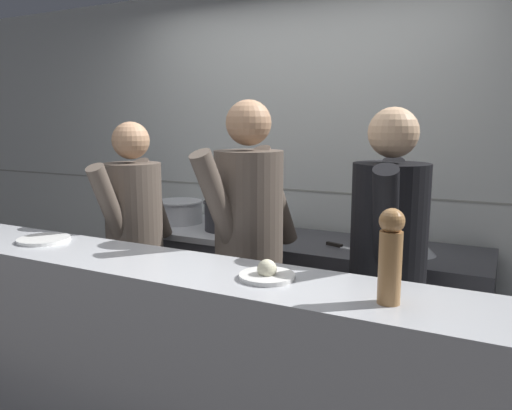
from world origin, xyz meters
The scene contains 14 objects.
wall_back_tiled centered at (0.00, 1.50, 1.30)m, with size 8.00×0.06×2.60m.
oven_range centered at (-0.50, 1.10, 0.45)m, with size 0.96×0.71×0.91m.
prep_counter centered at (0.70, 1.10, 0.44)m, with size 1.33×0.65×0.88m.
pass_counter centered at (0.20, -0.16, 0.51)m, with size 3.16×0.45×1.03m.
stock_pot centered at (-0.76, 1.10, 0.99)m, with size 0.36×0.36×0.16m.
sauce_pot centered at (-0.31, 1.05, 1.01)m, with size 0.33×0.33×0.20m.
mixing_bowl_steel centered at (0.94, 1.06, 0.94)m, with size 0.23×0.23×0.11m.
chefs_knife centered at (0.56, 1.00, 0.89)m, with size 0.40×0.15×0.02m.
plated_dish_main centered at (-0.71, -0.12, 1.04)m, with size 0.26×0.26×0.02m.
plated_dish_appetiser centered at (0.57, -0.15, 1.05)m, with size 0.22×0.22×0.08m.
pepper_mill centered at (1.05, -0.20, 1.20)m, with size 0.08×0.08×0.33m.
chef_head_cook centered at (-0.58, 0.41, 0.91)m, with size 0.35×0.72×1.64m.
chef_sous centered at (0.20, 0.40, 0.97)m, with size 0.43×0.76×1.75m.
chef_line centered at (0.91, 0.43, 0.95)m, with size 0.39×0.75×1.70m.
Camera 1 is at (1.39, -1.83, 1.64)m, focal length 35.00 mm.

